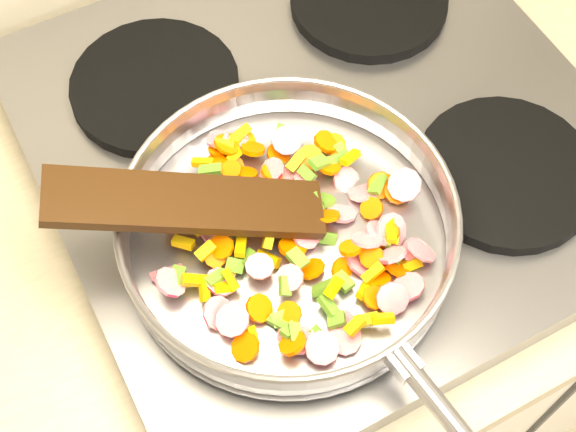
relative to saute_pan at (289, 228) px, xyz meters
name	(u,v)px	position (x,y,z in m)	size (l,w,h in m)	color
cooktop	(324,143)	(0.10, 0.11, -0.07)	(0.60, 0.60, 0.04)	#939399
grate_fl	(270,287)	(-0.04, -0.03, -0.04)	(0.19, 0.19, 0.02)	black
grate_fr	(506,173)	(0.24, -0.03, -0.04)	(0.19, 0.19, 0.02)	black
grate_bl	(155,86)	(-0.04, 0.25, -0.04)	(0.19, 0.19, 0.02)	black
grate_br	(369,0)	(0.24, 0.25, -0.04)	(0.19, 0.19, 0.02)	black
saute_pan	(289,228)	(0.00, 0.00, 0.00)	(0.37, 0.53, 0.06)	#9E9EA5
vegetable_heap	(293,229)	(0.01, 0.00, -0.01)	(0.29, 0.29, 0.05)	#E1A803
wooden_spatula	(188,203)	(-0.08, 0.05, 0.03)	(0.26, 0.06, 0.01)	black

